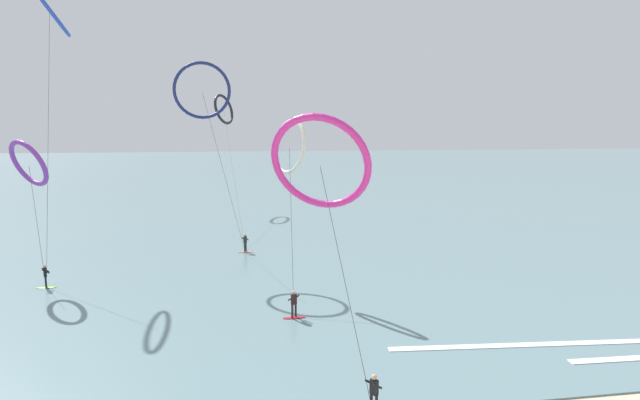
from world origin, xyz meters
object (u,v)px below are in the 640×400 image
(kite_magenta, at_px, (320,163))
(kite_cobalt, at_px, (49,10))
(surfer_lime, at_px, (46,278))
(kite_charcoal, at_px, (224,109))
(kite_violet, at_px, (29,163))
(kite_navy, at_px, (202,91))
(surfer_crimson, at_px, (294,306))
(kite_ivory, at_px, (289,147))
(surfer_amber, at_px, (374,397))
(surfer_coral, at_px, (245,244))

(kite_magenta, distance_m, kite_cobalt, 31.26)
(surfer_lime, height_order, kite_charcoal, kite_charcoal)
(kite_violet, bearing_deg, kite_navy, -125.09)
(surfer_lime, distance_m, kite_magenta, 24.32)
(surfer_lime, bearing_deg, surfer_crimson, 41.12)
(surfer_lime, height_order, kite_navy, kite_navy)
(surfer_crimson, xyz_separation_m, kite_ivory, (0.39, 6.32, 9.22))
(kite_navy, bearing_deg, surfer_amber, 103.04)
(kite_violet, height_order, kite_ivory, kite_ivory)
(surfer_coral, bearing_deg, surfer_crimson, 34.98)
(surfer_lime, distance_m, kite_violet, 8.35)
(kite_magenta, height_order, kite_navy, kite_navy)
(surfer_amber, bearing_deg, kite_navy, 165.52)
(kite_magenta, bearing_deg, surfer_coral, -53.22)
(surfer_lime, distance_m, kite_cobalt, 21.61)
(surfer_amber, xyz_separation_m, kite_violet, (-20.31, 20.95, 7.95))
(kite_navy, bearing_deg, surfer_coral, -149.74)
(surfer_lime, bearing_deg, surfer_amber, 22.50)
(surfer_amber, bearing_deg, kite_charcoal, 155.18)
(kite_violet, distance_m, kite_cobalt, 13.44)
(kite_ivory, xyz_separation_m, kite_cobalt, (-18.41, 10.23, 10.69))
(surfer_lime, bearing_deg, kite_magenta, 28.05)
(surfer_amber, distance_m, kite_charcoal, 54.95)
(kite_violet, bearing_deg, kite_cobalt, -52.62)
(kite_navy, bearing_deg, kite_magenta, 103.11)
(surfer_crimson, distance_m, kite_navy, 20.29)
(kite_magenta, relative_size, kite_navy, 0.73)
(kite_violet, xyz_separation_m, kite_cobalt, (0.13, 6.14, 11.96))
(surfer_crimson, xyz_separation_m, surfer_amber, (2.15, -10.55, 0.00))
(surfer_amber, height_order, kite_cobalt, kite_cobalt)
(surfer_coral, distance_m, kite_cobalt, 25.07)
(kite_violet, distance_m, kite_ivory, 19.03)
(surfer_amber, xyz_separation_m, kite_magenta, (-1.48, 4.53, 9.02))
(kite_magenta, bearing_deg, kite_violet, -13.17)
(kite_charcoal, bearing_deg, kite_ivory, -141.25)
(kite_magenta, distance_m, kite_navy, 21.52)
(kite_ivory, relative_size, kite_cobalt, 0.53)
(surfer_amber, xyz_separation_m, surfer_lime, (-19.00, 18.78, 0.00))
(kite_ivory, height_order, kite_cobalt, kite_cobalt)
(kite_navy, bearing_deg, kite_cobalt, -17.45)
(kite_cobalt, bearing_deg, surfer_coral, -101.59)
(surfer_crimson, height_order, kite_ivory, kite_ivory)
(surfer_coral, distance_m, kite_ivory, 13.91)
(kite_violet, distance_m, kite_charcoal, 34.79)
(surfer_lime, relative_size, kite_violet, 0.16)
(surfer_coral, bearing_deg, surfer_lime, -35.13)
(surfer_crimson, bearing_deg, surfer_amber, -113.73)
(surfer_amber, bearing_deg, surfer_coral, 157.62)
(surfer_coral, xyz_separation_m, kite_ivory, (3.19, -9.92, 9.22))
(surfer_lime, xyz_separation_m, kite_charcoal, (11.54, 34.14, 12.78))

